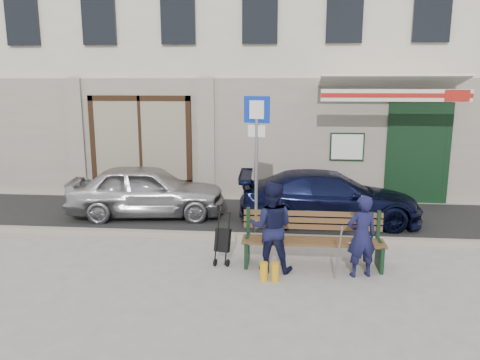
# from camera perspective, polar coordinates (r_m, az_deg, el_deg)

# --- Properties ---
(ground) EXTENTS (80.00, 80.00, 0.00)m
(ground) POSITION_cam_1_polar(r_m,az_deg,el_deg) (8.06, 0.22, -10.77)
(ground) COLOR #9E9991
(ground) RESTS_ON ground
(asphalt_lane) EXTENTS (60.00, 3.20, 0.01)m
(asphalt_lane) POSITION_cam_1_polar(r_m,az_deg,el_deg) (10.97, 1.71, -4.53)
(asphalt_lane) COLOR #282828
(asphalt_lane) RESTS_ON ground
(curb) EXTENTS (60.00, 0.18, 0.12)m
(curb) POSITION_cam_1_polar(r_m,az_deg,el_deg) (9.43, 1.06, -6.94)
(curb) COLOR #9E9384
(curb) RESTS_ON ground
(building) EXTENTS (20.00, 8.27, 10.00)m
(building) POSITION_cam_1_polar(r_m,az_deg,el_deg) (15.98, 3.19, 18.58)
(building) COLOR beige
(building) RESTS_ON ground
(car_silver) EXTENTS (3.75, 1.86, 1.23)m
(car_silver) POSITION_cam_1_polar(r_m,az_deg,el_deg) (11.14, -11.27, -1.26)
(car_silver) COLOR #BABAC0
(car_silver) RESTS_ON ground
(car_navy) EXTENTS (4.07, 1.78, 1.16)m
(car_navy) POSITION_cam_1_polar(r_m,az_deg,el_deg) (10.60, 10.83, -2.10)
(car_navy) COLOR black
(car_navy) RESTS_ON ground
(parking_sign) EXTENTS (0.52, 0.16, 2.83)m
(parking_sign) POSITION_cam_1_polar(r_m,az_deg,el_deg) (9.32, 2.04, 4.54)
(parking_sign) COLOR gray
(parking_sign) RESTS_ON ground
(bench) EXTENTS (2.40, 1.17, 0.98)m
(bench) POSITION_cam_1_polar(r_m,az_deg,el_deg) (8.10, 8.54, -7.31)
(bench) COLOR brown
(bench) RESTS_ON ground
(man) EXTENTS (0.57, 0.45, 1.36)m
(man) POSITION_cam_1_polar(r_m,az_deg,el_deg) (7.79, 14.61, -6.65)
(man) COLOR #15163B
(man) RESTS_ON ground
(woman) EXTENTS (0.78, 0.63, 1.50)m
(woman) POSITION_cam_1_polar(r_m,az_deg,el_deg) (7.78, 3.85, -5.74)
(woman) COLOR black
(woman) RESTS_ON ground
(stroller) EXTENTS (0.30, 0.39, 0.89)m
(stroller) POSITION_cam_1_polar(r_m,az_deg,el_deg) (8.19, -2.14, -7.47)
(stroller) COLOR black
(stroller) RESTS_ON ground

